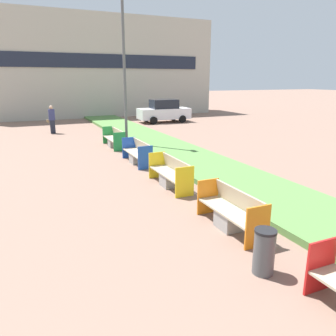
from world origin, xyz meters
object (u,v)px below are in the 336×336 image
Objects in this scene: bench_green_frame at (114,140)px; bench_orange_frame at (231,214)px; litter_bin at (264,252)px; pedestrian_walking at (52,119)px; bench_yellow_frame at (171,175)px; street_lamp_post at (124,57)px; bench_blue_frame at (138,155)px; parked_car_distant at (164,111)px.

bench_orange_frame is at bearing -90.02° from bench_green_frame.
bench_orange_frame is 10.66m from bench_green_frame.
litter_bin is at bearing -106.43° from bench_orange_frame.
pedestrian_walking is (-2.01, 18.48, 0.50)m from litter_bin.
street_lamp_post is at bearing 84.99° from bench_yellow_frame.
pedestrian_walking reaches higher than litter_bin.
litter_bin is 0.10× the size of street_lamp_post.
pedestrian_walking is (-2.55, 16.66, 0.56)m from bench_orange_frame.
street_lamp_post is (1.15, 12.28, 4.07)m from litter_bin.
bench_green_frame is 12.50m from litter_bin.
street_lamp_post is at bearing 80.26° from bench_blue_frame.
bench_orange_frame is at bearing -106.43° from parked_car_distant.
parked_car_distant reaches higher than pedestrian_walking.
bench_orange_frame is 3.49m from bench_yellow_frame.
bench_blue_frame is 8.74m from litter_bin.
bench_blue_frame is at bearing 90.01° from bench_yellow_frame.
parked_car_distant is at bearing 71.54° from litter_bin.
litter_bin is (-0.54, -5.31, 0.06)m from bench_yellow_frame.
pedestrian_walking is at bearing 113.06° from bench_green_frame.
bench_blue_frame is (-0.00, 3.41, -0.00)m from bench_yellow_frame.
pedestrian_walking is at bearing 104.64° from bench_blue_frame.
bench_yellow_frame is 5.34m from litter_bin.
street_lamp_post is 10.93m from parked_car_distant.
bench_yellow_frame and bench_green_frame have the same top height.
bench_blue_frame is 5.49m from street_lamp_post.
bench_green_frame is (0.00, 3.77, 0.00)m from bench_blue_frame.
pedestrian_walking is at bearing 117.00° from street_lamp_post.
bench_green_frame is (0.00, 10.66, 0.01)m from bench_orange_frame.
street_lamp_post is (0.61, 6.96, 4.14)m from bench_yellow_frame.
pedestrian_walking reaches higher than bench_blue_frame.
litter_bin is (-0.54, -8.72, 0.06)m from bench_blue_frame.
bench_green_frame is 10.52m from parked_car_distant.
bench_yellow_frame is 3.41m from bench_blue_frame.
litter_bin is 0.20× the size of parked_car_distant.
bench_blue_frame is at bearing -115.70° from parked_car_distant.
bench_yellow_frame is at bearing 84.20° from litter_bin.
street_lamp_post is at bearing 84.65° from litter_bin.
bench_green_frame is (0.00, 7.17, 0.00)m from bench_yellow_frame.
bench_green_frame is at bearing 89.98° from bench_orange_frame.
parked_car_distant is (5.80, 8.54, -3.60)m from street_lamp_post.
street_lamp_post is at bearing -19.02° from bench_green_frame.
pedestrian_walking is at bearing 96.21° from litter_bin.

